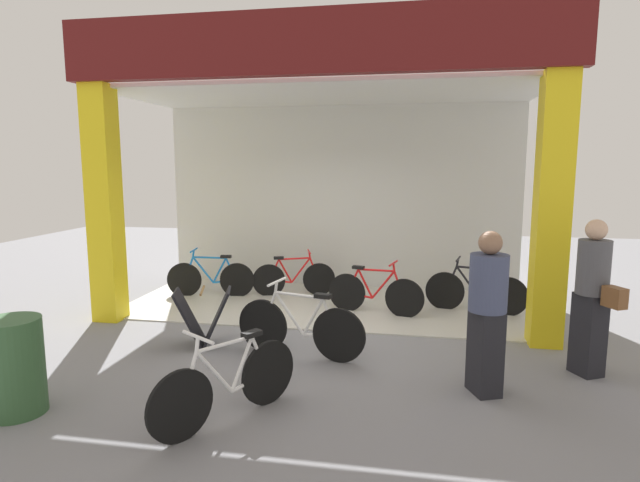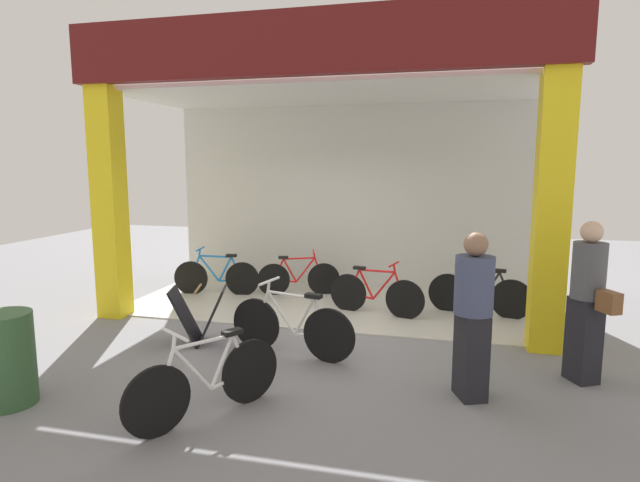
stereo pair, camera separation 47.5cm
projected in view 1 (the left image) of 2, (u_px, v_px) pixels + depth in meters
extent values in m
plane|color=gray|center=(311.00, 331.00, 7.16)|extent=(20.83, 20.83, 0.00)
cube|color=beige|center=(328.00, 304.00, 8.49)|extent=(6.42, 2.75, 0.02)
cube|color=silver|center=(340.00, 196.00, 9.58)|extent=(6.42, 0.12, 3.37)
cube|color=yellow|center=(104.00, 205.00, 7.44)|extent=(0.39, 0.36, 3.37)
cube|color=yellow|center=(552.00, 212.00, 6.37)|extent=(0.39, 0.36, 3.37)
cube|color=#591414|center=(308.00, 42.00, 6.46)|extent=(6.62, 0.20, 0.79)
cube|color=silver|center=(328.00, 94.00, 8.00)|extent=(6.42, 2.75, 0.06)
cylinder|color=black|center=(347.00, 292.00, 8.08)|extent=(0.58, 0.17, 0.59)
cylinder|color=black|center=(405.00, 298.00, 7.72)|extent=(0.58, 0.17, 0.59)
cylinder|color=red|center=(360.00, 295.00, 8.00)|extent=(0.39, 0.12, 0.08)
cylinder|color=red|center=(365.00, 284.00, 7.94)|extent=(0.26, 0.09, 0.44)
cylinder|color=red|center=(383.00, 285.00, 7.83)|extent=(0.36, 0.11, 0.46)
cylinder|color=red|center=(376.00, 270.00, 7.84)|extent=(0.56, 0.16, 0.05)
cylinder|color=red|center=(353.00, 281.00, 8.02)|extent=(0.20, 0.08, 0.40)
cylinder|color=red|center=(399.00, 285.00, 7.73)|extent=(0.18, 0.07, 0.41)
cylinder|color=red|center=(394.00, 267.00, 7.72)|extent=(0.06, 0.04, 0.12)
cylinder|color=red|center=(393.00, 263.00, 7.72)|extent=(0.12, 0.41, 0.03)
cube|color=black|center=(358.00, 267.00, 7.95)|extent=(0.19, 0.13, 0.04)
cylinder|color=black|center=(237.00, 280.00, 8.93)|extent=(0.59, 0.13, 0.59)
cylinder|color=black|center=(184.00, 280.00, 8.96)|extent=(0.59, 0.13, 0.59)
cylinder|color=blue|center=(225.00, 281.00, 8.94)|extent=(0.40, 0.09, 0.08)
cylinder|color=blue|center=(220.00, 270.00, 8.92)|extent=(0.26, 0.07, 0.44)
cylinder|color=blue|center=(203.00, 270.00, 8.92)|extent=(0.36, 0.09, 0.46)
cylinder|color=blue|center=(209.00, 258.00, 8.89)|extent=(0.57, 0.12, 0.05)
cylinder|color=blue|center=(231.00, 269.00, 8.91)|extent=(0.20, 0.06, 0.40)
cylinder|color=blue|center=(189.00, 268.00, 8.93)|extent=(0.18, 0.06, 0.41)
cylinder|color=blue|center=(193.00, 254.00, 8.89)|extent=(0.05, 0.04, 0.12)
cylinder|color=blue|center=(194.00, 250.00, 8.88)|extent=(0.09, 0.41, 0.03)
cube|color=black|center=(226.00, 257.00, 8.88)|extent=(0.19, 0.12, 0.04)
cylinder|color=black|center=(269.00, 280.00, 8.97)|extent=(0.55, 0.20, 0.56)
cylinder|color=black|center=(319.00, 279.00, 9.07)|extent=(0.55, 0.20, 0.56)
cylinder|color=red|center=(281.00, 281.00, 9.00)|extent=(0.37, 0.14, 0.07)
cylinder|color=red|center=(285.00, 271.00, 8.98)|extent=(0.24, 0.10, 0.42)
cylinder|color=red|center=(301.00, 270.00, 9.01)|extent=(0.34, 0.13, 0.44)
cylinder|color=red|center=(294.00, 259.00, 8.97)|extent=(0.53, 0.19, 0.04)
cylinder|color=red|center=(274.00, 270.00, 8.95)|extent=(0.19, 0.08, 0.38)
cylinder|color=red|center=(314.00, 269.00, 9.03)|extent=(0.17, 0.08, 0.39)
cylinder|color=red|center=(310.00, 255.00, 8.99)|extent=(0.05, 0.04, 0.12)
cylinder|color=red|center=(309.00, 252.00, 8.98)|extent=(0.14, 0.38, 0.03)
cube|color=black|center=(279.00, 258.00, 8.93)|extent=(0.19, 0.13, 0.04)
cylinder|color=black|center=(508.00, 297.00, 7.81)|extent=(0.60, 0.16, 0.60)
cylinder|color=black|center=(445.00, 291.00, 8.15)|extent=(0.60, 0.16, 0.60)
cylinder|color=black|center=(492.00, 297.00, 7.89)|extent=(0.40, 0.11, 0.08)
cylinder|color=black|center=(487.00, 284.00, 7.90)|extent=(0.26, 0.08, 0.45)
cylinder|color=black|center=(468.00, 282.00, 8.00)|extent=(0.37, 0.11, 0.47)
cylinder|color=black|center=(476.00, 268.00, 7.93)|extent=(0.57, 0.15, 0.05)
cylinder|color=black|center=(501.00, 283.00, 7.82)|extent=(0.20, 0.07, 0.40)
cylinder|color=black|center=(451.00, 279.00, 8.09)|extent=(0.18, 0.07, 0.42)
cylinder|color=black|center=(457.00, 263.00, 8.02)|extent=(0.06, 0.04, 0.13)
cylinder|color=black|center=(458.00, 259.00, 8.01)|extent=(0.11, 0.42, 0.03)
cube|color=black|center=(496.00, 268.00, 7.82)|extent=(0.20, 0.13, 0.05)
cylinder|color=black|center=(339.00, 335.00, 5.99)|extent=(0.64, 0.18, 0.64)
cylinder|color=black|center=(263.00, 325.00, 6.36)|extent=(0.64, 0.18, 0.64)
cylinder|color=white|center=(320.00, 335.00, 6.08)|extent=(0.43, 0.12, 0.08)
cylinder|color=white|center=(313.00, 317.00, 6.08)|extent=(0.28, 0.09, 0.48)
cylinder|color=white|center=(289.00, 313.00, 6.20)|extent=(0.39, 0.12, 0.50)
cylinder|color=white|center=(299.00, 295.00, 6.12)|extent=(0.61, 0.16, 0.05)
cylinder|color=white|center=(330.00, 317.00, 6.00)|extent=(0.21, 0.08, 0.43)
cylinder|color=white|center=(270.00, 309.00, 6.29)|extent=(0.20, 0.07, 0.45)
cylinder|color=white|center=(276.00, 287.00, 6.22)|extent=(0.06, 0.05, 0.13)
cylinder|color=white|center=(277.00, 282.00, 6.21)|extent=(0.12, 0.44, 0.03)
cube|color=black|center=(323.00, 296.00, 6.00)|extent=(0.21, 0.14, 0.05)
cylinder|color=black|center=(268.00, 372.00, 4.96)|extent=(0.37, 0.54, 0.62)
cylinder|color=black|center=(180.00, 406.00, 4.27)|extent=(0.37, 0.54, 0.62)
cylinder|color=white|center=(250.00, 382.00, 4.80)|extent=(0.25, 0.37, 0.08)
cylinder|color=white|center=(242.00, 364.00, 4.71)|extent=(0.17, 0.24, 0.46)
cylinder|color=white|center=(215.00, 372.00, 4.49)|extent=(0.23, 0.34, 0.48)
cylinder|color=white|center=(225.00, 344.00, 4.55)|extent=(0.35, 0.52, 0.05)
cylinder|color=white|center=(259.00, 355.00, 4.85)|extent=(0.14, 0.19, 0.41)
cylinder|color=white|center=(189.00, 378.00, 4.31)|extent=(0.13, 0.17, 0.43)
cylinder|color=white|center=(197.00, 345.00, 4.33)|extent=(0.06, 0.06, 0.13)
cylinder|color=white|center=(198.00, 337.00, 4.33)|extent=(0.38, 0.26, 0.03)
cube|color=black|center=(252.00, 334.00, 4.76)|extent=(0.18, 0.21, 0.05)
cube|color=black|center=(190.00, 319.00, 6.50)|extent=(0.48, 0.54, 0.73)
cube|color=black|center=(217.00, 318.00, 6.55)|extent=(0.48, 0.54, 0.73)
cylinder|color=olive|center=(202.00, 290.00, 6.47)|extent=(0.17, 0.44, 0.03)
cube|color=black|center=(485.00, 352.00, 5.17)|extent=(0.35, 0.40, 0.85)
cylinder|color=#3F4766|center=(488.00, 283.00, 5.06)|extent=(0.48, 0.48, 0.56)
sphere|color=#8C664C|center=(490.00, 243.00, 5.00)|extent=(0.23, 0.23, 0.23)
cube|color=black|center=(588.00, 334.00, 5.63)|extent=(0.35, 0.38, 0.90)
cylinder|color=#4C4C51|center=(594.00, 267.00, 5.52)|extent=(0.45, 0.45, 0.58)
sphere|color=#D8AD8C|center=(597.00, 230.00, 5.46)|extent=(0.22, 0.22, 0.22)
cube|color=brown|center=(615.00, 297.00, 5.28)|extent=(0.22, 0.25, 0.21)
cylinder|color=#335933|center=(14.00, 367.00, 4.74)|extent=(0.52, 0.52, 0.89)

